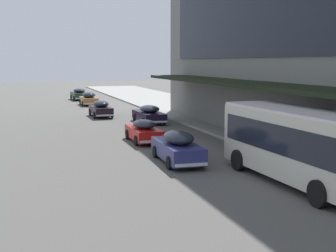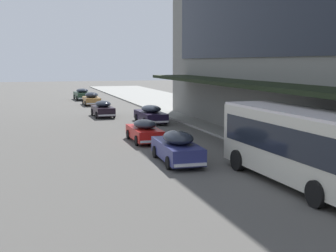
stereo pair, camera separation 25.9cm
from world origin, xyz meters
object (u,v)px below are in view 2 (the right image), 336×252
at_px(sedan_lead_near, 91,99).
at_px(sedan_trailing_near, 82,94).
at_px(sedan_oncoming_front, 103,109).
at_px(sedan_second_near, 151,114).
at_px(sedan_trailing_mid, 144,131).
at_px(transit_bus_kerbside_front, 299,142).
at_px(sedan_far_back, 177,147).
at_px(fire_hydrant, 285,150).

height_order(sedan_lead_near, sedan_trailing_near, sedan_lead_near).
bearing_deg(sedan_trailing_near, sedan_oncoming_front, -91.26).
distance_m(sedan_second_near, sedan_trailing_mid, 9.48).
bearing_deg(sedan_trailing_near, transit_bus_kerbside_front, -85.80).
bearing_deg(sedan_second_near, transit_bus_kerbside_front, -87.96).
relative_size(sedan_trailing_mid, sedan_lead_near, 1.02).
xyz_separation_m(sedan_far_back, fire_hydrant, (5.76, -0.84, -0.32)).
bearing_deg(sedan_lead_near, sedan_far_back, -90.26).
relative_size(sedan_lead_near, sedan_far_back, 0.87).
relative_size(transit_bus_kerbside_front, sedan_trailing_mid, 2.15).
relative_size(sedan_second_near, sedan_oncoming_front, 1.15).
xyz_separation_m(sedan_trailing_near, sedan_far_back, (-0.01, -41.64, 0.04)).
distance_m(sedan_trailing_mid, fire_hydrant, 9.42).
bearing_deg(fire_hydrant, sedan_second_near, 100.47).
height_order(transit_bus_kerbside_front, sedan_lead_near, transit_bus_kerbside_front).
distance_m(transit_bus_kerbside_front, fire_hydrant, 5.49).
bearing_deg(sedan_oncoming_front, fire_hydrant, -74.25).
bearing_deg(fire_hydrant, sedan_lead_near, 99.31).
height_order(transit_bus_kerbside_front, sedan_oncoming_front, transit_bus_kerbside_front).
relative_size(sedan_lead_near, fire_hydrant, 6.10).
height_order(sedan_oncoming_front, sedan_far_back, sedan_far_back).
height_order(sedan_lead_near, sedan_far_back, sedan_far_back).
bearing_deg(sedan_far_back, transit_bus_kerbside_front, -58.37).
height_order(sedan_second_near, sedan_far_back, sedan_far_back).
bearing_deg(sedan_second_near, sedan_trailing_near, 95.95).
bearing_deg(sedan_trailing_near, sedan_far_back, -90.01).
bearing_deg(sedan_trailing_near, sedan_trailing_mid, -90.16).
relative_size(sedan_trailing_near, sedan_far_back, 0.94).
bearing_deg(sedan_far_back, fire_hydrant, -8.31).
distance_m(sedan_second_near, sedan_trailing_near, 26.19).
xyz_separation_m(sedan_trailing_mid, fire_hydrant, (5.85, -7.39, -0.23)).
distance_m(sedan_trailing_mid, sedan_oncoming_front, 14.62).
bearing_deg(sedan_trailing_mid, transit_bus_kerbside_front, -73.69).
xyz_separation_m(sedan_lead_near, sedan_trailing_near, (-0.14, 8.26, 0.01)).
relative_size(sedan_second_near, sedan_trailing_near, 1.08).
distance_m(sedan_oncoming_front, sedan_lead_near, 12.24).
height_order(transit_bus_kerbside_front, fire_hydrant, transit_bus_kerbside_front).
xyz_separation_m(sedan_lead_near, sedan_far_back, (-0.15, -33.38, 0.05)).
distance_m(transit_bus_kerbside_front, sedan_oncoming_front, 27.12).
relative_size(sedan_trailing_near, fire_hydrant, 6.56).
height_order(transit_bus_kerbside_front, sedan_trailing_near, transit_bus_kerbside_front).
xyz_separation_m(sedan_oncoming_front, fire_hydrant, (6.20, -22.00, -0.26)).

